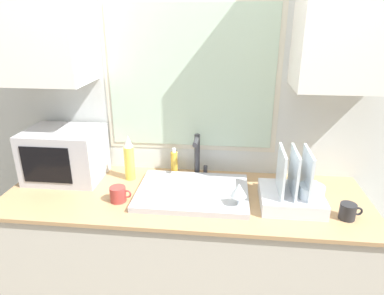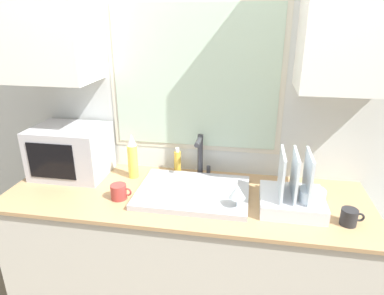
{
  "view_description": "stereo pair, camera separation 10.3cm",
  "coord_description": "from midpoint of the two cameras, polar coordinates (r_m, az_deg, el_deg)",
  "views": [
    {
      "loc": [
        0.21,
        -1.27,
        1.82
      ],
      "look_at": [
        0.04,
        0.28,
        1.21
      ],
      "focal_mm": 32.0,
      "sensor_mm": 36.0,
      "label": 1
    },
    {
      "loc": [
        0.32,
        -1.26,
        1.82
      ],
      "look_at": [
        0.04,
        0.28,
        1.21
      ],
      "focal_mm": 32.0,
      "sensor_mm": 36.0,
      "label": 2
    }
  ],
  "objects": [
    {
      "name": "wall_back",
      "position": [
        1.94,
        -1.78,
        9.28
      ],
      "size": [
        6.0,
        0.38,
        2.6
      ],
      "color": "silver",
      "rests_on": "ground_plane"
    },
    {
      "name": "microwave",
      "position": [
        2.1,
        -21.76,
        -1.06
      ],
      "size": [
        0.41,
        0.32,
        0.29
      ],
      "color": "#B2B2B7",
      "rests_on": "countertop"
    },
    {
      "name": "spray_bottle",
      "position": [
        1.98,
        -11.9,
        -1.8
      ],
      "size": [
        0.06,
        0.06,
        0.27
      ],
      "color": "#D8CC4C",
      "rests_on": "countertop"
    },
    {
      "name": "countertop",
      "position": [
        2.09,
        -2.66,
        -18.94
      ],
      "size": [
        1.91,
        0.65,
        0.93
      ],
      "color": "beige",
      "rests_on": "ground_plane"
    },
    {
      "name": "sink_basin",
      "position": [
        1.82,
        -1.53,
        -7.47
      ],
      "size": [
        0.58,
        0.43,
        0.03
      ],
      "color": "#B2B2B7",
      "rests_on": "countertop"
    },
    {
      "name": "mug_by_rack",
      "position": [
        1.74,
        23.03,
        -9.8
      ],
      "size": [
        0.1,
        0.07,
        0.08
      ],
      "color": "#262628",
      "rests_on": "countertop"
    },
    {
      "name": "soap_bottle",
      "position": [
        2.03,
        -4.44,
        -2.49
      ],
      "size": [
        0.04,
        0.04,
        0.16
      ],
      "color": "gold",
      "rests_on": "countertop"
    },
    {
      "name": "dish_rack",
      "position": [
        1.76,
        14.95,
        -7.27
      ],
      "size": [
        0.3,
        0.29,
        0.29
      ],
      "color": "silver",
      "rests_on": "countertop"
    },
    {
      "name": "wine_glass",
      "position": [
        1.65,
        6.0,
        -7.25
      ],
      "size": [
        0.08,
        0.08,
        0.14
      ],
      "color": "silver",
      "rests_on": "countertop"
    },
    {
      "name": "faucet",
      "position": [
        1.96,
        -0.56,
        -0.94
      ],
      "size": [
        0.08,
        0.15,
        0.25
      ],
      "color": "#333338",
      "rests_on": "countertop"
    },
    {
      "name": "mug_near_sink",
      "position": [
        1.8,
        -13.82,
        -7.58
      ],
      "size": [
        0.11,
        0.08,
        0.08
      ],
      "color": "#A53833",
      "rests_on": "countertop"
    }
  ]
}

